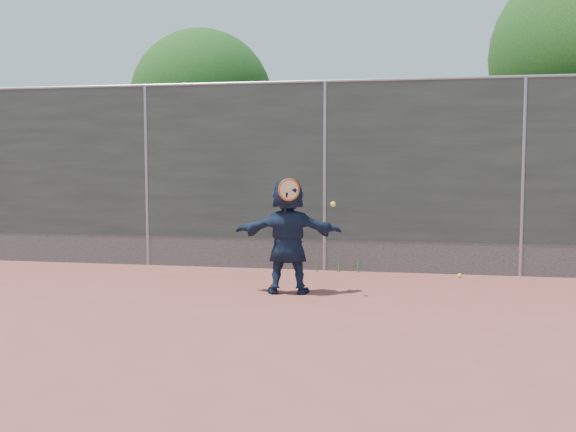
# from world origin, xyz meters

# --- Properties ---
(ground) EXTENTS (80.00, 80.00, 0.00)m
(ground) POSITION_xyz_m (0.00, 0.00, 0.00)
(ground) COLOR #9E4C42
(ground) RESTS_ON ground
(player) EXTENTS (1.47, 0.64, 1.54)m
(player) POSITION_xyz_m (-0.25, 1.62, 0.77)
(player) COLOR #16243E
(player) RESTS_ON ground
(ball_ground) EXTENTS (0.07, 0.07, 0.07)m
(ball_ground) POSITION_xyz_m (2.08, 3.18, 0.03)
(ball_ground) COLOR #ECF436
(ball_ground) RESTS_ON ground
(fence) EXTENTS (20.00, 0.06, 3.03)m
(fence) POSITION_xyz_m (-0.00, 3.50, 1.58)
(fence) COLOR #38423D
(fence) RESTS_ON ground
(swing_action) EXTENTS (0.72, 0.19, 0.51)m
(swing_action) POSITION_xyz_m (-0.14, 1.43, 1.34)
(swing_action) COLOR #BF4D12
(swing_action) RESTS_ON ground
(tree_left) EXTENTS (3.15, 3.00, 4.53)m
(tree_left) POSITION_xyz_m (-2.85, 6.55, 2.94)
(tree_left) COLOR #382314
(tree_left) RESTS_ON ground
(weed_clump) EXTENTS (0.68, 0.07, 0.30)m
(weed_clump) POSITION_xyz_m (0.29, 3.38, 0.13)
(weed_clump) COLOR #387226
(weed_clump) RESTS_ON ground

